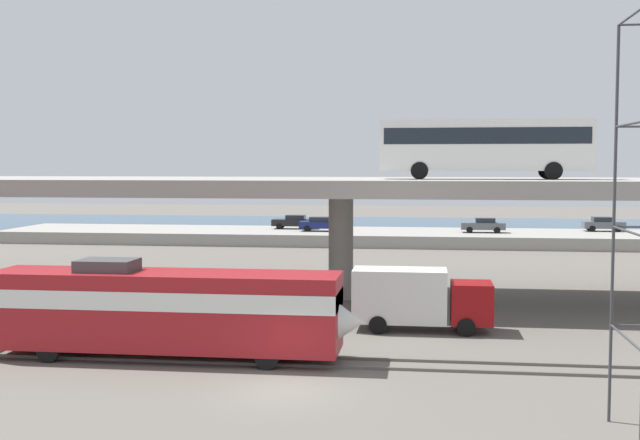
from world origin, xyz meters
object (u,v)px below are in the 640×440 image
Objects in this scene: parked_car_2 at (483,225)px; parked_car_1 at (294,222)px; service_truck_west at (418,298)px; parked_car_3 at (322,224)px; train_locomotive at (182,307)px; transit_bus_on_overpass at (485,144)px; parked_car_0 at (603,224)px.

parked_car_1 is at bearing -6.22° from parked_car_2.
service_truck_west reaches higher than parked_car_2.
service_truck_west is at bearing -76.48° from parked_car_3.
train_locomotive is 53.00m from parked_car_1.
parked_car_0 is at bearing 68.89° from transit_bus_on_overpass.
transit_bus_on_overpass is 2.60× the size of parked_car_3.
train_locomotive reaches higher than service_truck_west.
parked_car_3 is (3.34, -2.62, 0.00)m from parked_car_1.
parked_car_2 is (16.01, 50.68, -0.19)m from train_locomotive.
parked_car_0 is at bearing -178.12° from parked_car_1.
service_truck_west is 43.98m from parked_car_2.
transit_bus_on_overpass is 38.57m from parked_car_3.
parked_car_2 is 0.96× the size of parked_car_3.
parked_car_3 is (-0.59, 50.23, -0.18)m from train_locomotive.
transit_bus_on_overpass is 11.72m from service_truck_west.
parked_car_2 is at bearing 72.47° from train_locomotive.
parked_car_3 is (-16.59, -0.45, 0.00)m from parked_car_2.
parked_car_0 is at bearing 7.22° from parked_car_3.
train_locomotive is 3.82× the size of parked_car_0.
service_truck_west is at bearing 106.68° from parked_car_1.
parked_car_1 is 1.04× the size of parked_car_2.
train_locomotive is at bearing 72.47° from parked_car_2.
parked_car_2 is (-12.48, -3.24, 0.00)m from parked_car_0.
service_truck_west is 44.32m from parked_car_3.
parked_car_1 and parked_car_3 have the same top height.
service_truck_west is 1.54× the size of parked_car_2.
parked_car_0 is at bearing 68.19° from service_truck_west.
parked_car_0 and parked_car_1 have the same top height.
service_truck_west is at bearing 81.85° from parked_car_2.
train_locomotive is 3.57× the size of parked_car_2.
train_locomotive is 1.32× the size of transit_bus_on_overpass.
train_locomotive reaches higher than parked_car_0.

